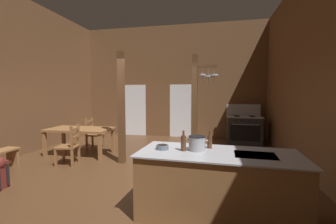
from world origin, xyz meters
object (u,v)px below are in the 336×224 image
dining_table (80,131)px  bottle_tall_on_counter (210,141)px  ladderback_chair_near_window (70,146)px  ladderback_chair_by_post (94,134)px  bottle_short_on_counter (183,143)px  stove_range (244,129)px  mixing_bowl_on_counter (162,147)px  kitchen_island (218,184)px  stockpot_on_counter (197,143)px

dining_table → bottle_tall_on_counter: (3.54, -2.13, 0.33)m
ladderback_chair_near_window → ladderback_chair_by_post: 1.58m
bottle_tall_on_counter → bottle_short_on_counter: 0.42m
stove_range → ladderback_chair_near_window: size_ratio=1.39×
mixing_bowl_on_counter → dining_table: bearing=140.9°
kitchen_island → dining_table: (-3.66, 2.36, 0.21)m
kitchen_island → mixing_bowl_on_counter: size_ratio=12.26×
bottle_tall_on_counter → mixing_bowl_on_counter: bearing=-162.5°
ladderback_chair_near_window → mixing_bowl_on_counter: 3.08m
bottle_tall_on_counter → ladderback_chair_near_window: bearing=157.9°
dining_table → bottle_tall_on_counter: 4.15m
bottle_tall_on_counter → kitchen_island: bearing=-61.8°
mixing_bowl_on_counter → bottle_short_on_counter: (0.31, -0.02, 0.08)m
kitchen_island → mixing_bowl_on_counter: bearing=179.1°
stove_range → ladderback_chair_by_post: (-4.63, -1.68, -0.03)m
ladderback_chair_by_post → bottle_short_on_counter: (3.22, -3.12, 0.54)m
kitchen_island → bottle_short_on_counter: bottle_short_on_counter is taller
dining_table → bottle_short_on_counter: bottle_short_on_counter is taller
stockpot_on_counter → bottle_short_on_counter: size_ratio=1.08×
stove_range → bottle_short_on_counter: (-1.41, -4.79, 0.51)m
stove_range → stockpot_on_counter: stove_range is taller
dining_table → stockpot_on_counter: (3.37, -2.31, 0.33)m
kitchen_island → ladderback_chair_by_post: size_ratio=2.32×
kitchen_island → dining_table: 4.36m
mixing_bowl_on_counter → bottle_tall_on_counter: size_ratio=0.71×
kitchen_island → bottle_tall_on_counter: 0.60m
stockpot_on_counter → mixing_bowl_on_counter: size_ratio=1.72×
kitchen_island → bottle_short_on_counter: size_ratio=7.72×
kitchen_island → ladderback_chair_by_post: (-3.69, 3.11, 0.01)m
kitchen_island → ladderback_chair_by_post: 4.83m
stove_range → bottle_tall_on_counter: (-1.06, -4.57, 0.50)m
kitchen_island → stove_range: 4.88m
stove_range → mixing_bowl_on_counter: size_ratio=7.35×
kitchen_island → stockpot_on_counter: stockpot_on_counter is taller
kitchen_island → stockpot_on_counter: (-0.29, 0.04, 0.54)m
ladderback_chair_by_post → bottle_tall_on_counter: bottle_tall_on_counter is taller
kitchen_island → ladderback_chair_by_post: ladderback_chair_by_post is taller
bottle_short_on_counter → mixing_bowl_on_counter: bearing=176.4°
stockpot_on_counter → bottle_tall_on_counter: bearing=46.5°
kitchen_island → bottle_tall_on_counter: bottle_tall_on_counter is taller
bottle_short_on_counter → stockpot_on_counter: bearing=14.8°
stove_range → bottle_tall_on_counter: 4.71m
ladderback_chair_near_window → stockpot_on_counter: (3.12, -1.52, 0.53)m
kitchen_island → stockpot_on_counter: 0.62m
stove_range → ladderback_chair_near_window: bearing=-143.4°
ladderback_chair_by_post → mixing_bowl_on_counter: 4.27m
dining_table → stove_range: bearing=27.9°
dining_table → mixing_bowl_on_counter: (2.88, -2.34, 0.26)m
kitchen_island → dining_table: kitchen_island is taller
stove_range → bottle_tall_on_counter: bearing=-103.0°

